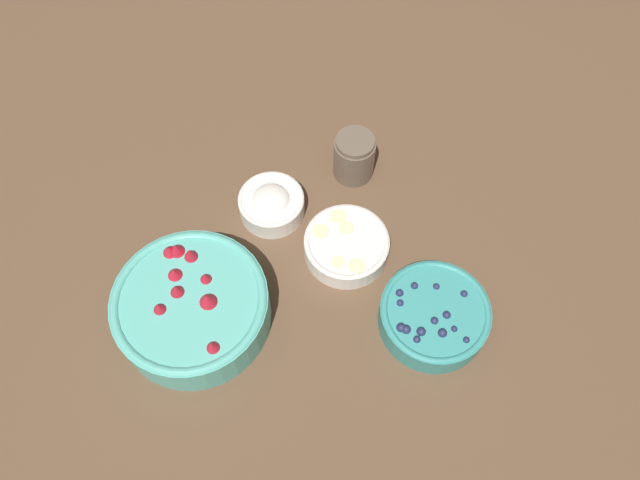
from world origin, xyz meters
The scene contains 6 objects.
ground_plane centered at (0.00, 0.00, 0.00)m, with size 4.00×4.00×0.00m, color brown.
bowl_strawberries centered at (-0.12, 0.07, 0.05)m, with size 0.26×0.26×0.10m.
bowl_blueberries centered at (0.23, -0.13, 0.03)m, with size 0.18×0.18×0.06m.
bowl_bananas centered at (0.17, 0.06, 0.03)m, with size 0.15×0.15×0.04m.
bowl_cream centered at (0.09, 0.20, 0.03)m, with size 0.12×0.12×0.06m.
jar_chocolate centered at (0.27, 0.21, 0.04)m, with size 0.08×0.08×0.10m.
Camera 1 is at (-0.11, -0.39, 1.01)m, focal length 35.00 mm.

